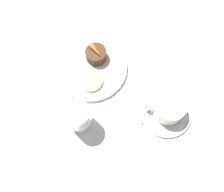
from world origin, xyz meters
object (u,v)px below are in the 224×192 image
coffee_cup (169,108)px  dessert_cake (96,54)px  fork (38,75)px  wine_glass (78,116)px  dinner_plate (91,67)px

coffee_cup → dessert_cake: bearing=-35.7°
fork → dessert_cake: 0.19m
dessert_cake → coffee_cup: bearing=144.3°
coffee_cup → wine_glass: bearing=11.5°
wine_glass → dessert_cake: bearing=-97.2°
coffee_cup → fork: coffee_cup is taller
coffee_cup → fork: bearing=-12.7°
coffee_cup → dessert_cake: coffee_cup is taller
coffee_cup → fork: 0.41m
dinner_plate → wine_glass: wine_glass is taller
coffee_cup → dessert_cake: size_ratio=1.79×
dinner_plate → dessert_cake: size_ratio=3.55×
fork → coffee_cup: bearing=167.3°
fork → dessert_cake: (-0.18, -0.07, 0.03)m
coffee_cup → fork: (0.40, -0.09, -0.04)m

